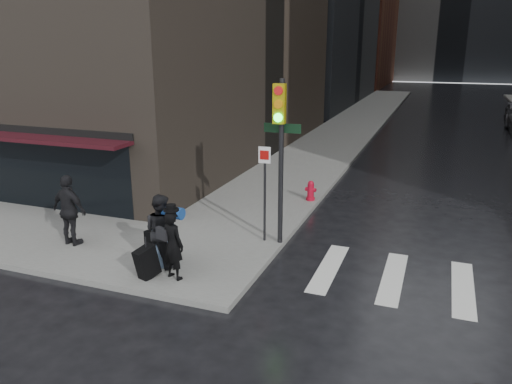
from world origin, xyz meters
TOP-DOWN VIEW (x-y plane):
  - ground at (0.00, 0.00)m, footprint 140.00×140.00m
  - sidewalk_left at (0.00, 27.00)m, footprint 4.00×50.00m
  - crosswalk at (7.50, 1.00)m, footprint 8.50×3.00m
  - storefront at (-7.00, 1.90)m, footprint 8.40×1.11m
  - man_overcoat at (0.11, -1.19)m, footprint 1.19×0.86m
  - man_jeans at (-0.41, -0.58)m, footprint 1.30×0.97m
  - man_greycoat at (-3.45, -0.30)m, footprint 1.22×0.63m
  - traffic_light at (1.87, 1.76)m, footprint 1.13×0.52m
  - fire_hydrant at (1.71, 6.03)m, footprint 0.41×0.31m

SIDE VIEW (x-z plane):
  - ground at x=0.00m, z-range 0.00..0.00m
  - crosswalk at x=7.50m, z-range 0.00..0.01m
  - sidewalk_left at x=0.00m, z-range 0.00..0.15m
  - fire_hydrant at x=1.71m, z-range 0.11..0.82m
  - man_overcoat at x=0.11m, z-range 0.00..1.86m
  - man_jeans at x=-0.41m, z-range 0.15..2.01m
  - man_greycoat at x=-3.45m, z-range 0.15..2.13m
  - storefront at x=-7.00m, z-range 0.41..3.24m
  - traffic_light at x=1.87m, z-range 0.80..5.32m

